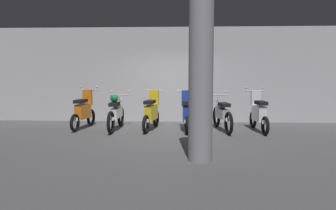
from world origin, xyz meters
name	(u,v)px	position (x,y,z in m)	size (l,w,h in m)	color
ground_plane	(168,133)	(0.00, 0.00, 0.00)	(80.00, 80.00, 0.00)	#4C4C4F
back_wall	(171,75)	(0.00, 2.25, 1.61)	(16.00, 0.30, 3.22)	#ADADB2
motorbike_slot_0	(84,111)	(-2.61, 0.65, 0.53)	(0.59, 1.68, 1.29)	black
motorbike_slot_1	(116,112)	(-1.57, 0.45, 0.53)	(0.59, 1.95, 1.15)	black
motorbike_slot_2	(151,112)	(-0.52, 0.50, 0.52)	(0.56, 1.67, 1.18)	black
motorbike_slot_3	(186,113)	(0.52, 0.44, 0.52)	(0.56, 1.68, 1.18)	black
motorbike_slot_4	(222,114)	(1.57, 0.48, 0.49)	(0.59, 1.94, 1.15)	black
motorbike_slot_5	(259,113)	(2.61, 0.43, 0.53)	(0.59, 1.68, 1.29)	black
support_pillar	(201,79)	(0.79, -2.79, 1.61)	(0.48, 0.48, 3.22)	gray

